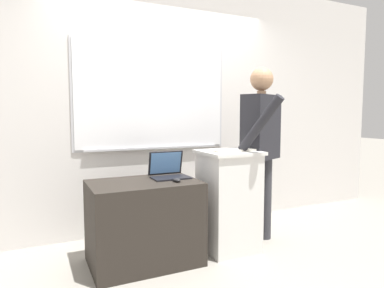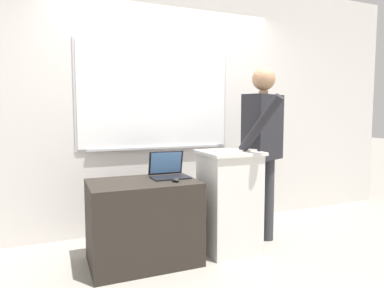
{
  "view_description": "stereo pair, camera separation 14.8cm",
  "coord_description": "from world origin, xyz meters",
  "views": [
    {
      "loc": [
        -1.38,
        -2.43,
        1.32
      ],
      "look_at": [
        -0.04,
        0.42,
        1.04
      ],
      "focal_mm": 32.0,
      "sensor_mm": 36.0,
      "label": 1
    },
    {
      "loc": [
        -1.24,
        -2.49,
        1.32
      ],
      "look_at": [
        -0.04,
        0.42,
        1.04
      ],
      "focal_mm": 32.0,
      "sensor_mm": 36.0,
      "label": 2
    }
  ],
  "objects": [
    {
      "name": "wireless_keyboard",
      "position": [
        0.34,
        0.28,
        0.97
      ],
      "size": [
        0.41,
        0.13,
        0.02
      ],
      "color": "beige",
      "rests_on": "lectern_podium"
    },
    {
      "name": "lectern_podium",
      "position": [
        0.31,
        0.34,
        0.48
      ],
      "size": [
        0.53,
        0.51,
        0.96
      ],
      "color": "silver",
      "rests_on": "ground_plane"
    },
    {
      "name": "ground_plane",
      "position": [
        0.0,
        0.0,
        0.0
      ],
      "size": [
        30.0,
        30.0,
        0.0
      ],
      "primitive_type": "plane",
      "color": "gray"
    },
    {
      "name": "side_desk",
      "position": [
        -0.51,
        0.39,
        0.36
      ],
      "size": [
        0.93,
        0.62,
        0.73
      ],
      "color": "#28231E",
      "rests_on": "ground_plane"
    },
    {
      "name": "laptop",
      "position": [
        -0.25,
        0.49,
        0.8
      ],
      "size": [
        0.34,
        0.27,
        0.24
      ],
      "color": "black",
      "rests_on": "side_desk"
    },
    {
      "name": "computer_mouse_by_laptop",
      "position": [
        -0.26,
        0.26,
        0.75
      ],
      "size": [
        0.06,
        0.1,
        0.03
      ],
      "color": "black",
      "rests_on": "side_desk"
    },
    {
      "name": "computer_mouse_by_keyboard",
      "position": [
        0.53,
        0.28,
        0.98
      ],
      "size": [
        0.06,
        0.1,
        0.03
      ],
      "color": "black",
      "rests_on": "lectern_podium"
    },
    {
      "name": "person_presenter",
      "position": [
        0.71,
        0.37,
        1.04
      ],
      "size": [
        0.62,
        0.71,
        1.77
      ],
      "rotation": [
        0.0,
        0.0,
        0.44
      ],
      "color": "#333338",
      "rests_on": "ground_plane"
    },
    {
      "name": "back_wall",
      "position": [
        -0.01,
        1.26,
        1.44
      ],
      "size": [
        6.4,
        0.17,
        2.88
      ],
      "color": "silver",
      "rests_on": "ground_plane"
    }
  ]
}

